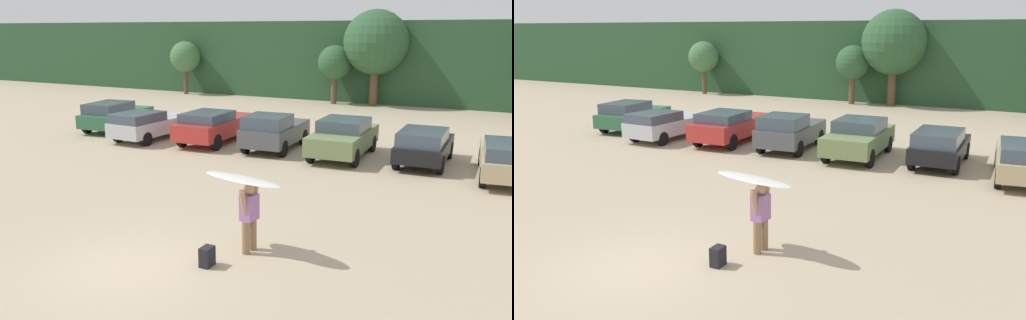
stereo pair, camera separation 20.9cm
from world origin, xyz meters
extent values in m
plane|color=tan|center=(0.00, 0.00, 0.00)|extent=(120.00, 120.00, 0.00)
cube|color=#284C2D|center=(0.00, 34.63, 2.86)|extent=(108.00, 12.00, 5.71)
cylinder|color=brown|center=(-17.69, 27.54, 0.97)|extent=(0.35, 0.35, 1.94)
sphere|color=#427042|center=(-17.69, 27.54, 2.97)|extent=(2.43, 2.43, 2.43)
cylinder|color=brown|center=(-5.03, 27.48, 0.94)|extent=(0.40, 0.40, 1.88)
sphere|color=#2D5633|center=(-5.03, 27.48, 2.88)|extent=(2.36, 2.36, 2.36)
cylinder|color=brown|center=(-2.35, 27.94, 1.21)|extent=(0.55, 0.55, 2.42)
sphere|color=#2D5633|center=(-2.35, 27.94, 4.27)|extent=(4.35, 4.35, 4.35)
cube|color=#2D6642|center=(-11.66, 12.74, 0.66)|extent=(2.34, 4.48, 0.66)
cube|color=#3F4C5B|center=(-11.58, 12.07, 1.25)|extent=(1.95, 2.48, 0.51)
cylinder|color=black|center=(-12.65, 14.04, 0.33)|extent=(0.30, 0.68, 0.66)
cylinder|color=black|center=(-11.02, 14.24, 0.33)|extent=(0.30, 0.68, 0.66)
cylinder|color=black|center=(-12.30, 11.23, 0.33)|extent=(0.30, 0.68, 0.66)
cylinder|color=black|center=(-10.67, 11.44, 0.33)|extent=(0.30, 0.68, 0.66)
cube|color=silver|center=(-8.50, 11.68, 0.65)|extent=(1.99, 4.40, 0.66)
cube|color=#3F4C5B|center=(-8.53, 10.67, 1.19)|extent=(1.77, 2.25, 0.42)
cylinder|color=black|center=(-9.28, 13.14, 0.32)|extent=(0.24, 0.64, 0.63)
cylinder|color=black|center=(-7.62, 13.08, 0.32)|extent=(0.24, 0.64, 0.63)
cylinder|color=black|center=(-9.38, 10.27, 0.32)|extent=(0.24, 0.64, 0.63)
cylinder|color=black|center=(-7.72, 10.22, 0.32)|extent=(0.24, 0.64, 0.63)
cube|color=#B72D28|center=(-5.39, 12.42, 0.73)|extent=(2.13, 4.78, 0.74)
cube|color=#3F4C5B|center=(-5.36, 11.66, 1.30)|extent=(1.86, 2.31, 0.41)
cylinder|color=black|center=(-6.32, 13.93, 0.36)|extent=(0.25, 0.72, 0.71)
cylinder|color=black|center=(-4.60, 14.01, 0.36)|extent=(0.25, 0.72, 0.71)
cylinder|color=black|center=(-6.18, 10.83, 0.36)|extent=(0.25, 0.72, 0.71)
cylinder|color=black|center=(-4.46, 10.91, 0.36)|extent=(0.25, 0.72, 0.71)
cube|color=#4C4F54|center=(-2.32, 12.42, 0.71)|extent=(2.19, 4.17, 0.73)
cube|color=#3F4C5B|center=(-2.25, 11.47, 1.35)|extent=(1.86, 1.98, 0.55)
cylinder|color=black|center=(-3.27, 13.67, 0.35)|extent=(0.28, 0.71, 0.69)
cylinder|color=black|center=(-1.59, 13.81, 0.35)|extent=(0.28, 0.71, 0.69)
cylinder|color=black|center=(-3.05, 11.02, 0.35)|extent=(0.28, 0.71, 0.69)
cylinder|color=black|center=(-1.38, 11.16, 0.35)|extent=(0.28, 0.71, 0.69)
cube|color=#6B7F4C|center=(0.79, 12.31, 0.73)|extent=(2.16, 4.50, 0.74)
cube|color=#3F4C5B|center=(0.79, 12.38, 1.33)|extent=(1.89, 2.18, 0.48)
cylinder|color=black|center=(-0.15, 13.72, 0.36)|extent=(0.26, 0.73, 0.72)
cylinder|color=black|center=(1.60, 13.81, 0.36)|extent=(0.26, 0.73, 0.72)
cylinder|color=black|center=(-0.01, 10.82, 0.36)|extent=(0.26, 0.73, 0.72)
cylinder|color=black|center=(1.74, 10.91, 0.36)|extent=(0.26, 0.73, 0.72)
cube|color=black|center=(3.97, 12.70, 0.63)|extent=(1.88, 4.10, 0.57)
cube|color=#3F4C5B|center=(3.99, 12.05, 1.17)|extent=(1.68, 2.46, 0.52)
cylinder|color=black|center=(3.14, 14.01, 0.34)|extent=(0.24, 0.69, 0.68)
cylinder|color=black|center=(4.71, 14.06, 0.34)|extent=(0.24, 0.69, 0.68)
cylinder|color=black|center=(3.22, 11.34, 0.34)|extent=(0.24, 0.69, 0.68)
cylinder|color=black|center=(4.80, 11.39, 0.34)|extent=(0.24, 0.69, 0.68)
cube|color=tan|center=(7.02, 11.96, 0.66)|extent=(2.42, 4.91, 0.63)
cylinder|color=black|center=(6.00, 13.42, 0.34)|extent=(0.29, 0.71, 0.69)
cylinder|color=black|center=(6.33, 10.32, 0.34)|extent=(0.29, 0.71, 0.69)
cylinder|color=#8C6B4C|center=(1.98, 1.92, 0.40)|extent=(0.19, 0.19, 0.80)
cylinder|color=#8C6B4C|center=(2.01, 2.21, 0.40)|extent=(0.19, 0.19, 0.80)
cube|color=#9966A5|center=(1.99, 2.06, 1.10)|extent=(0.35, 0.44, 0.61)
sphere|color=tan|center=(1.99, 2.06, 1.53)|extent=(0.25, 0.25, 0.25)
cylinder|color=tan|center=(1.97, 1.84, 1.26)|extent=(0.17, 0.31, 0.66)
cylinder|color=tan|center=(2.01, 2.29, 1.26)|extent=(0.16, 0.26, 0.66)
ellipsoid|color=white|center=(1.85, 1.97, 1.78)|extent=(2.27, 1.04, 0.10)
cube|color=black|center=(1.54, 0.93, 0.23)|extent=(0.24, 0.34, 0.45)
camera|label=1|loc=(7.58, -8.21, 5.10)|focal=37.36mm
camera|label=2|loc=(7.76, -8.11, 5.10)|focal=37.36mm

